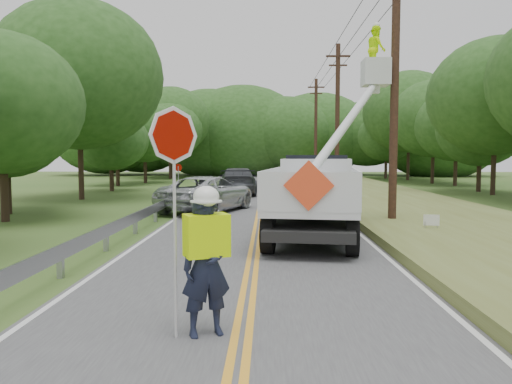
{
  "coord_description": "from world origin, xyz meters",
  "views": [
    {
      "loc": [
        0.38,
        -9.39,
        2.65
      ],
      "look_at": [
        0.0,
        6.0,
        1.5
      ],
      "focal_mm": 34.66,
      "sensor_mm": 36.0,
      "label": 1
    }
  ],
  "objects": [
    {
      "name": "treeline_left",
      "position": [
        -10.8,
        27.99,
        5.89
      ],
      "size": [
        9.93,
        53.82,
        11.7
      ],
      "color": "#332319",
      "rests_on": "ground"
    },
    {
      "name": "utility_poles",
      "position": [
        5.0,
        17.02,
        5.27
      ],
      "size": [
        1.6,
        43.3,
        10.0
      ],
      "color": "black",
      "rests_on": "ground"
    },
    {
      "name": "road",
      "position": [
        0.0,
        14.0,
        0.01
      ],
      "size": [
        7.2,
        96.0,
        0.03
      ],
      "color": "#464648",
      "rests_on": "ground"
    },
    {
      "name": "bucket_truck",
      "position": [
        2.14,
        7.51,
        1.65
      ],
      "size": [
        4.67,
        7.84,
        7.31
      ],
      "color": "black",
      "rests_on": "road"
    },
    {
      "name": "stop_sign_permanent",
      "position": [
        -4.9,
        19.42,
        1.39
      ],
      "size": [
        0.44,
        0.19,
        2.15
      ],
      "color": "#93949B",
      "rests_on": "ground"
    },
    {
      "name": "guardrail",
      "position": [
        -4.02,
        14.91,
        0.55
      ],
      "size": [
        0.18,
        48.0,
        0.77
      ],
      "color": "#93949B",
      "rests_on": "ground"
    },
    {
      "name": "ground",
      "position": [
        0.0,
        0.0,
        0.0
      ],
      "size": [
        140.0,
        140.0,
        0.0
      ],
      "primitive_type": "plane",
      "color": "#2F541D",
      "rests_on": "ground"
    },
    {
      "name": "suv_silver",
      "position": [
        -2.46,
        13.68,
        0.85
      ],
      "size": [
        4.55,
        6.55,
        1.66
      ],
      "primitive_type": "imported",
      "rotation": [
        0.0,
        0.0,
        2.81
      ],
      "color": "silver",
      "rests_on": "road"
    },
    {
      "name": "treeline_right",
      "position": [
        15.56,
        25.44,
        6.19
      ],
      "size": [
        10.72,
        53.24,
        11.49
      ],
      "color": "#332319",
      "rests_on": "ground"
    },
    {
      "name": "flagger",
      "position": [
        -0.52,
        -2.35,
        1.19
      ],
      "size": [
        1.16,
        0.81,
        3.31
      ],
      "color": "#191E33",
      "rests_on": "road"
    },
    {
      "name": "yard_sign",
      "position": [
        5.67,
        6.61,
        0.52
      ],
      "size": [
        0.5,
        0.09,
        0.73
      ],
      "color": "white",
      "rests_on": "ground"
    },
    {
      "name": "treeline_horizon",
      "position": [
        -0.2,
        56.13,
        5.5
      ],
      "size": [
        58.34,
        15.35,
        12.72
      ],
      "color": "#234A19",
      "rests_on": "ground"
    },
    {
      "name": "tall_grass_verge",
      "position": [
        7.1,
        14.0,
        0.15
      ],
      "size": [
        7.0,
        96.0,
        0.3
      ],
      "primitive_type": "cube",
      "color": "brown",
      "rests_on": "ground"
    },
    {
      "name": "suv_darkgrey",
      "position": [
        -1.66,
        23.71,
        0.91
      ],
      "size": [
        2.9,
        6.31,
        1.79
      ],
      "primitive_type": "imported",
      "rotation": [
        0.0,
        0.0,
        3.21
      ],
      "color": "#393C41",
      "rests_on": "road"
    }
  ]
}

